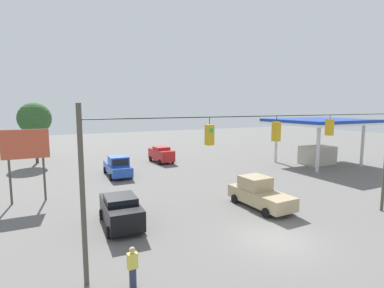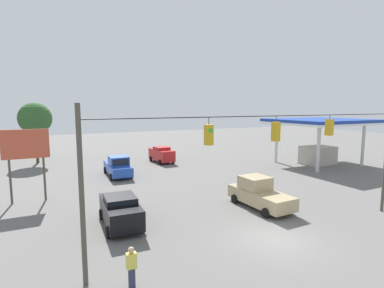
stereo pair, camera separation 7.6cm
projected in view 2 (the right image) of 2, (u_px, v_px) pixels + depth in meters
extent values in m
plane|color=#605E5B|center=(275.00, 240.00, 16.08)|extent=(140.00, 140.00, 0.00)
cylinder|color=#4C473D|center=(82.00, 197.00, 11.61)|extent=(0.20, 0.20, 7.26)
cylinder|color=black|center=(276.00, 116.00, 15.46)|extent=(19.28, 0.04, 0.04)
cube|color=gold|center=(329.00, 127.00, 17.30)|extent=(0.32, 0.36, 0.95)
cylinder|color=black|center=(330.00, 117.00, 17.22)|extent=(0.03, 0.03, 0.24)
cylinder|color=orange|center=(332.00, 124.00, 17.10)|extent=(0.20, 0.02, 0.20)
cube|color=gold|center=(276.00, 132.00, 15.56)|extent=(0.32, 0.36, 1.01)
cylinder|color=black|center=(276.00, 119.00, 15.48)|extent=(0.03, 0.03, 0.31)
cylinder|color=orange|center=(278.00, 127.00, 15.36)|extent=(0.20, 0.02, 0.20)
cube|color=gold|center=(209.00, 135.00, 13.81)|extent=(0.32, 0.36, 0.95)
cylinder|color=black|center=(209.00, 121.00, 13.73)|extent=(0.03, 0.03, 0.34)
cylinder|color=green|center=(211.00, 131.00, 13.61)|extent=(0.20, 0.02, 0.20)
cube|color=#234CB2|center=(118.00, 168.00, 30.95)|extent=(2.10, 5.63, 0.90)
cube|color=#234CB2|center=(119.00, 161.00, 30.23)|extent=(1.86, 2.05, 0.90)
cube|color=black|center=(121.00, 162.00, 29.32)|extent=(1.58, 0.05, 0.63)
cylinder|color=black|center=(111.00, 177.00, 28.96)|extent=(0.23, 0.64, 0.64)
cylinder|color=black|center=(131.00, 175.00, 29.79)|extent=(0.23, 0.64, 0.64)
cylinder|color=black|center=(105.00, 170.00, 32.22)|extent=(0.23, 0.64, 0.64)
cylinder|color=black|center=(124.00, 168.00, 33.05)|extent=(0.23, 0.64, 0.64)
cube|color=tan|center=(260.00, 197.00, 21.09)|extent=(2.19, 5.22, 0.90)
cube|color=tan|center=(255.00, 183.00, 21.52)|extent=(1.90, 1.92, 0.90)
cube|color=black|center=(247.00, 180.00, 22.33)|extent=(1.59, 0.08, 0.63)
cylinder|color=black|center=(256.00, 195.00, 23.08)|extent=(0.25, 0.65, 0.64)
cylinder|color=black|center=(235.00, 199.00, 22.14)|extent=(0.25, 0.65, 0.64)
cylinder|color=black|center=(288.00, 208.00, 20.16)|extent=(0.25, 0.65, 0.64)
cylinder|color=black|center=(266.00, 213.00, 19.22)|extent=(0.25, 0.65, 0.64)
cube|color=black|center=(120.00, 211.00, 17.92)|extent=(2.10, 4.63, 1.15)
cube|color=black|center=(120.00, 199.00, 17.83)|extent=(1.83, 2.08, 0.36)
cube|color=black|center=(123.00, 204.00, 16.91)|extent=(1.52, 0.09, 0.25)
cylinder|color=black|center=(108.00, 232.00, 16.27)|extent=(0.25, 0.65, 0.64)
cylinder|color=black|center=(142.00, 227.00, 17.03)|extent=(0.25, 0.65, 0.64)
cylinder|color=black|center=(101.00, 214.00, 18.96)|extent=(0.25, 0.65, 0.64)
cylinder|color=black|center=(131.00, 210.00, 19.72)|extent=(0.25, 0.65, 0.64)
cube|color=red|center=(162.00, 155.00, 38.22)|extent=(2.12, 4.48, 1.33)
cube|color=red|center=(162.00, 148.00, 38.11)|extent=(1.78, 2.04, 0.36)
cube|color=black|center=(158.00, 147.00, 38.93)|extent=(1.42, 0.13, 0.25)
cylinder|color=black|center=(163.00, 158.00, 39.95)|extent=(0.27, 0.66, 0.64)
cylinder|color=black|center=(151.00, 159.00, 39.05)|extent=(0.27, 0.66, 0.64)
cylinder|color=black|center=(173.00, 161.00, 37.55)|extent=(0.27, 0.66, 0.64)
cylinder|color=black|center=(160.00, 162.00, 36.64)|extent=(0.27, 0.66, 0.64)
cone|color=orange|center=(122.00, 230.00, 16.65)|extent=(0.36, 0.36, 0.62)
cone|color=orange|center=(111.00, 217.00, 18.54)|extent=(0.36, 0.36, 0.62)
cone|color=orange|center=(103.00, 206.00, 20.58)|extent=(0.36, 0.36, 0.62)
cube|color=navy|center=(319.00, 120.00, 36.48)|extent=(10.66, 9.39, 0.35)
cube|color=white|center=(319.00, 123.00, 36.52)|extent=(10.76, 9.49, 0.24)
cylinder|color=silver|center=(318.00, 139.00, 41.39)|extent=(0.36, 0.36, 5.23)
cylinder|color=silver|center=(276.00, 142.00, 38.13)|extent=(0.36, 0.36, 5.23)
cylinder|color=silver|center=(363.00, 144.00, 35.54)|extent=(0.36, 0.36, 5.23)
cylinder|color=silver|center=(319.00, 148.00, 32.28)|extent=(0.36, 0.36, 5.23)
cube|color=#B2AD9E|center=(318.00, 155.00, 37.03)|extent=(3.73, 2.82, 2.20)
cylinder|color=#4C473D|center=(45.00, 179.00, 22.72)|extent=(0.16, 0.16, 3.30)
cylinder|color=#4C473D|center=(11.00, 182.00, 21.75)|extent=(0.16, 0.16, 3.30)
cube|color=#BF4C33|center=(25.00, 144.00, 21.89)|extent=(3.18, 0.12, 2.17)
cylinder|color=#2D334C|center=(132.00, 278.00, 11.83)|extent=(0.28, 0.28, 0.80)
cube|color=#D8CC4C|center=(131.00, 261.00, 11.74)|extent=(0.40, 0.24, 0.63)
sphere|color=tan|center=(131.00, 250.00, 11.68)|extent=(0.25, 0.25, 0.25)
cylinder|color=#4C3823|center=(37.00, 145.00, 37.58)|extent=(0.36, 0.36, 4.54)
sphere|color=#2D5628|center=(35.00, 118.00, 37.16)|extent=(3.94, 3.94, 3.94)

